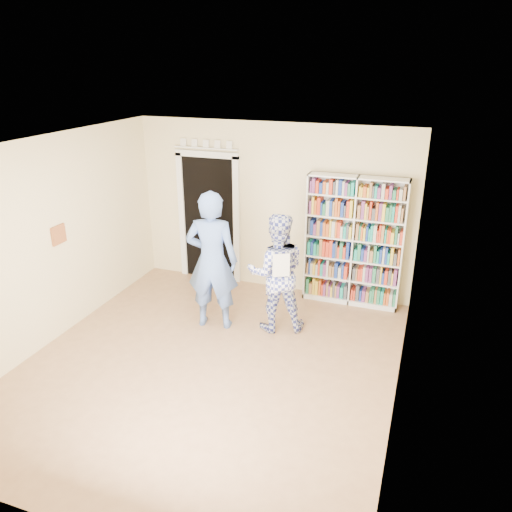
% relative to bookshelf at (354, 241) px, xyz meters
% --- Properties ---
extents(floor, '(5.00, 5.00, 0.00)m').
position_rel_bookshelf_xyz_m(floor, '(-1.35, -2.34, -1.01)').
color(floor, '#8F6545').
rests_on(floor, ground).
extents(ceiling, '(5.00, 5.00, 0.00)m').
position_rel_bookshelf_xyz_m(ceiling, '(-1.35, -2.34, 1.69)').
color(ceiling, white).
rests_on(ceiling, wall_back).
extents(wall_back, '(4.50, 0.00, 4.50)m').
position_rel_bookshelf_xyz_m(wall_back, '(-1.35, 0.16, 0.34)').
color(wall_back, beige).
rests_on(wall_back, floor).
extents(wall_left, '(0.00, 5.00, 5.00)m').
position_rel_bookshelf_xyz_m(wall_left, '(-3.60, -2.34, 0.34)').
color(wall_left, beige).
rests_on(wall_left, floor).
extents(wall_right, '(0.00, 5.00, 5.00)m').
position_rel_bookshelf_xyz_m(wall_right, '(0.90, -2.34, 0.34)').
color(wall_right, beige).
rests_on(wall_right, floor).
extents(bookshelf, '(1.46, 0.27, 2.00)m').
position_rel_bookshelf_xyz_m(bookshelf, '(0.00, 0.00, 0.00)').
color(bookshelf, white).
rests_on(bookshelf, floor).
extents(doorway, '(1.10, 0.08, 2.43)m').
position_rel_bookshelf_xyz_m(doorway, '(-2.45, 0.13, 0.17)').
color(doorway, black).
rests_on(doorway, floor).
extents(wall_art, '(0.03, 0.25, 0.25)m').
position_rel_bookshelf_xyz_m(wall_art, '(-3.58, -2.14, 0.39)').
color(wall_art, brown).
rests_on(wall_art, wall_left).
extents(man_blue, '(0.79, 0.59, 1.98)m').
position_rel_bookshelf_xyz_m(man_blue, '(-1.71, -1.38, -0.02)').
color(man_blue, '#5576BE').
rests_on(man_blue, floor).
extents(man_plaid, '(1.00, 0.90, 1.69)m').
position_rel_bookshelf_xyz_m(man_plaid, '(-0.85, -1.16, -0.17)').
color(man_plaid, navy).
rests_on(man_plaid, floor).
extents(paper_sheet, '(0.20, 0.11, 0.32)m').
position_rel_bookshelf_xyz_m(paper_sheet, '(-0.71, -1.41, 0.06)').
color(paper_sheet, white).
rests_on(paper_sheet, man_plaid).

